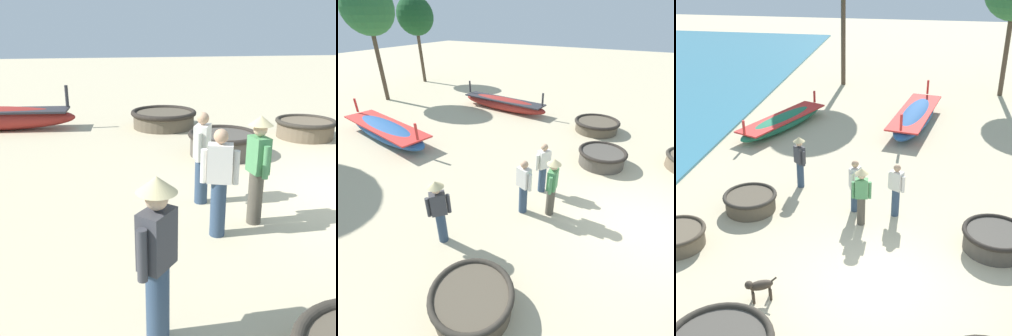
% 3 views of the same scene
% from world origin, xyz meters
% --- Properties ---
extents(ground_plane, '(80.00, 80.00, 0.00)m').
position_xyz_m(ground_plane, '(0.00, 0.00, 0.00)').
color(ground_plane, '#C6B793').
extents(coracle_tilted, '(1.45, 1.45, 0.48)m').
position_xyz_m(coracle_tilted, '(-5.13, 0.60, 0.26)').
color(coracle_tilted, brown).
rests_on(coracle_tilted, ground).
extents(coracle_beside_post, '(1.52, 1.52, 0.51)m').
position_xyz_m(coracle_beside_post, '(-3.91, 2.59, 0.28)').
color(coracle_beside_post, brown).
rests_on(coracle_beside_post, ground).
extents(coracle_weathered, '(1.66, 1.66, 0.56)m').
position_xyz_m(coracle_weathered, '(2.73, 1.72, 0.31)').
color(coracle_weathered, '#4C473F').
rests_on(coracle_weathered, ground).
extents(long_boat_white_hull, '(2.27, 5.54, 1.29)m').
position_xyz_m(long_boat_white_hull, '(0.54, 10.30, 0.37)').
color(long_boat_white_hull, '#285693').
rests_on(long_boat_white_hull, ground).
extents(long_boat_blue_hull, '(2.87, 4.89, 1.03)m').
position_xyz_m(long_boat_blue_hull, '(-4.79, 9.01, 0.30)').
color(long_boat_blue_hull, '#237551').
rests_on(long_boat_blue_hull, ground).
extents(fisherman_standing_left, '(0.32, 0.50, 1.57)m').
position_xyz_m(fisherman_standing_left, '(-0.97, 3.03, 0.84)').
color(fisherman_standing_left, '#2D425B').
rests_on(fisherman_standing_left, ground).
extents(fisherman_hauling, '(0.53, 0.36, 1.67)m').
position_xyz_m(fisherman_hauling, '(-0.70, 2.36, 0.96)').
color(fisherman_hauling, '#4C473D').
rests_on(fisherman_hauling, ground).
extents(fisherman_by_coracle, '(0.47, 0.36, 1.57)m').
position_xyz_m(fisherman_by_coracle, '(0.18, 2.95, 0.84)').
color(fisherman_by_coracle, '#2D425B').
rests_on(fisherman_by_coracle, ground).
extents(fisherman_with_hat, '(0.41, 0.39, 1.67)m').
position_xyz_m(fisherman_with_hat, '(-2.84, 4.20, 0.96)').
color(fisherman_with_hat, '#2D425B').
rests_on(fisherman_with_hat, ground).
extents(dog, '(0.63, 0.41, 0.55)m').
position_xyz_m(dog, '(-2.45, -1.00, 0.37)').
color(dog, '#3D3328').
rests_on(dog, ground).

